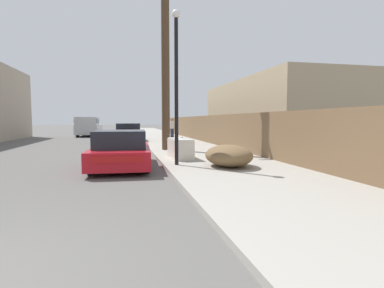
{
  "coord_description": "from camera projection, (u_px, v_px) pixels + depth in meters",
  "views": [
    {
      "loc": [
        1.98,
        -2.55,
        1.54
      ],
      "look_at": [
        5.46,
        12.81,
        0.3
      ],
      "focal_mm": 28.0,
      "sensor_mm": 36.0,
      "label": 1
    }
  ],
  "objects": [
    {
      "name": "car_parked_mid",
      "position": [
        128.0,
        133.0,
        21.35
      ],
      "size": [
        1.93,
        4.39,
        1.34
      ],
      "rotation": [
        0.0,
        0.0,
        -0.02
      ],
      "color": "black",
      "rests_on": "ground"
    },
    {
      "name": "building_right_house",
      "position": [
        275.0,
        112.0,
        20.74
      ],
      "size": [
        6.0,
        13.22,
        4.19
      ],
      "primitive_type": "cube",
      "color": "tan",
      "rests_on": "ground"
    },
    {
      "name": "wooden_fence",
      "position": [
        209.0,
        129.0,
        19.07
      ],
      "size": [
        0.08,
        34.09,
        1.74
      ],
      "primitive_type": "cube",
      "color": "brown",
      "rests_on": "sidewalk_curb"
    },
    {
      "name": "parked_sports_car_red",
      "position": [
        121.0,
        151.0,
        9.73
      ],
      "size": [
        1.99,
        4.12,
        1.23
      ],
      "rotation": [
        0.0,
        0.0,
        -0.05
      ],
      "color": "red",
      "rests_on": "ground"
    },
    {
      "name": "discarded_fridge",
      "position": [
        180.0,
        148.0,
        11.23
      ],
      "size": [
        0.75,
        1.63,
        0.77
      ],
      "rotation": [
        0.0,
        0.0,
        0.04
      ],
      "color": "silver",
      "rests_on": "sidewalk_curb"
    },
    {
      "name": "brush_pile",
      "position": [
        229.0,
        156.0,
        9.26
      ],
      "size": [
        1.42,
        1.83,
        0.67
      ],
      "color": "brown",
      "rests_on": "sidewalk_curb"
    },
    {
      "name": "street_lamp",
      "position": [
        176.0,
        77.0,
        9.39
      ],
      "size": [
        0.26,
        0.26,
        4.84
      ],
      "color": "black",
      "rests_on": "sidewalk_curb"
    },
    {
      "name": "utility_pole",
      "position": [
        165.0,
        54.0,
        14.26
      ],
      "size": [
        1.8,
        0.39,
        9.07
      ],
      "color": "#4C3826",
      "rests_on": "sidewalk_curb"
    },
    {
      "name": "pickup_truck",
      "position": [
        89.0,
        127.0,
        29.16
      ],
      "size": [
        2.14,
        5.58,
        1.85
      ],
      "rotation": [
        0.0,
        0.0,
        3.12
      ],
      "color": "silver",
      "rests_on": "ground"
    },
    {
      "name": "sidewalk_curb",
      "position": [
        163.0,
        137.0,
        26.17
      ],
      "size": [
        4.2,
        63.0,
        0.12
      ],
      "primitive_type": "cube",
      "color": "#9E998E",
      "rests_on": "ground"
    },
    {
      "name": "pedestrian",
      "position": [
        172.0,
        128.0,
        23.81
      ],
      "size": [
        0.34,
        0.34,
        1.63
      ],
      "color": "#282D42",
      "rests_on": "sidewalk_curb"
    }
  ]
}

